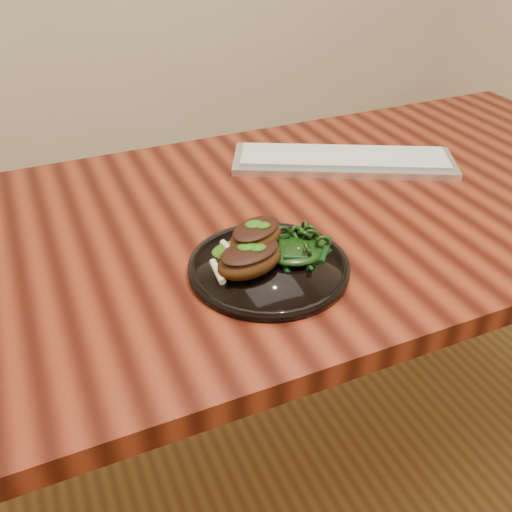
{
  "coord_description": "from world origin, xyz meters",
  "views": [
    {
      "loc": [
        -0.51,
        -0.85,
        1.29
      ],
      "look_at": [
        -0.21,
        -0.16,
        0.78
      ],
      "focal_mm": 40.0,
      "sensor_mm": 36.0,
      "label": 1
    }
  ],
  "objects_px": {
    "plate": "(269,267)",
    "greens_heap": "(296,245)",
    "desk": "(316,238)",
    "keyboard": "(343,160)",
    "lamb_chop_front": "(249,259)"
  },
  "relations": [
    {
      "from": "plate",
      "to": "greens_heap",
      "type": "relative_size",
      "value": 2.41
    },
    {
      "from": "desk",
      "to": "keyboard",
      "type": "bearing_deg",
      "value": 44.41
    },
    {
      "from": "lamb_chop_front",
      "to": "keyboard",
      "type": "bearing_deg",
      "value": 40.78
    },
    {
      "from": "desk",
      "to": "lamb_chop_front",
      "type": "distance_m",
      "value": 0.31
    },
    {
      "from": "desk",
      "to": "keyboard",
      "type": "height_order",
      "value": "keyboard"
    },
    {
      "from": "desk",
      "to": "greens_heap",
      "type": "distance_m",
      "value": 0.24
    },
    {
      "from": "lamb_chop_front",
      "to": "desk",
      "type": "bearing_deg",
      "value": 38.39
    },
    {
      "from": "desk",
      "to": "greens_heap",
      "type": "height_order",
      "value": "greens_heap"
    },
    {
      "from": "plate",
      "to": "lamb_chop_front",
      "type": "distance_m",
      "value": 0.05
    },
    {
      "from": "plate",
      "to": "lamb_chop_front",
      "type": "relative_size",
      "value": 2.02
    },
    {
      "from": "desk",
      "to": "keyboard",
      "type": "relative_size",
      "value": 3.21
    },
    {
      "from": "desk",
      "to": "plate",
      "type": "relative_size",
      "value": 6.1
    },
    {
      "from": "lamb_chop_front",
      "to": "plate",
      "type": "bearing_deg",
      "value": 13.69
    },
    {
      "from": "desk",
      "to": "keyboard",
      "type": "distance_m",
      "value": 0.21
    },
    {
      "from": "plate",
      "to": "keyboard",
      "type": "xyz_separation_m",
      "value": [
        0.32,
        0.3,
        0.0
      ]
    }
  ]
}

